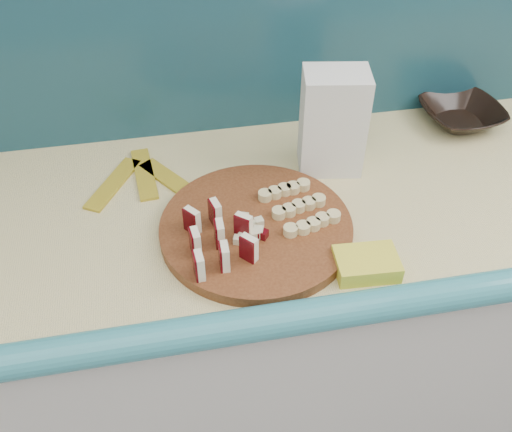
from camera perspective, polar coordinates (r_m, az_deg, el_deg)
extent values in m
cube|color=silver|center=(1.51, -5.85, -12.92)|extent=(2.20, 0.60, 0.88)
cube|color=#E4D386|center=(1.16, -7.40, -0.10)|extent=(2.20, 0.60, 0.03)
cube|color=teal|center=(0.96, -5.75, -12.09)|extent=(2.20, 0.06, 0.03)
cube|color=teal|center=(1.26, -9.75, 17.78)|extent=(2.20, 0.02, 0.50)
cylinder|color=#4C2410|center=(1.09, 0.00, -1.22)|extent=(0.46, 0.46, 0.02)
cube|color=#F7E9C5|center=(0.98, -5.63, -4.94)|extent=(0.02, 0.03, 0.05)
cube|color=#400409|center=(0.98, -6.09, -5.10)|extent=(0.01, 0.03, 0.05)
cube|color=#F7E9C5|center=(1.02, -6.01, -2.59)|extent=(0.02, 0.03, 0.05)
cube|color=#400409|center=(1.02, -6.44, -2.74)|extent=(0.01, 0.03, 0.05)
cube|color=#F7E9C5|center=(1.06, -6.35, -0.42)|extent=(0.02, 0.03, 0.05)
cube|color=#400409|center=(1.06, -6.76, -0.56)|extent=(0.01, 0.03, 0.05)
cube|color=#F7E9C5|center=(0.99, -3.11, -4.06)|extent=(0.02, 0.03, 0.05)
cube|color=#400409|center=(0.99, -3.55, -4.21)|extent=(0.01, 0.03, 0.05)
cube|color=#F7E9C5|center=(1.03, -3.58, -1.77)|extent=(0.02, 0.03, 0.05)
cube|color=#400409|center=(1.03, -4.01, -1.91)|extent=(0.01, 0.03, 0.05)
cube|color=#F7E9C5|center=(1.07, -4.02, 0.35)|extent=(0.02, 0.03, 0.05)
cube|color=#400409|center=(1.07, -4.43, 0.21)|extent=(0.01, 0.03, 0.05)
cube|color=#F7E9C5|center=(1.00, -0.66, -3.19)|extent=(0.02, 0.03, 0.05)
cube|color=#400409|center=(1.00, -1.09, -3.34)|extent=(0.01, 0.03, 0.05)
cube|color=#F7E9C5|center=(1.04, -1.22, -0.96)|extent=(0.02, 0.03, 0.05)
cube|color=#400409|center=(1.04, -1.64, -1.10)|extent=(0.01, 0.03, 0.05)
cube|color=beige|center=(1.07, -0.69, -0.66)|extent=(0.02, 0.02, 0.02)
cube|color=beige|center=(1.08, -0.73, -0.28)|extent=(0.02, 0.02, 0.02)
cube|color=#400409|center=(1.09, -1.38, -0.01)|extent=(0.02, 0.02, 0.02)
cube|color=beige|center=(1.07, -1.48, -0.59)|extent=(0.02, 0.02, 0.02)
cube|color=beige|center=(1.07, -1.96, -0.85)|extent=(0.02, 0.02, 0.02)
cube|color=beige|center=(1.06, -1.97, -1.43)|extent=(0.02, 0.02, 0.02)
cube|color=beige|center=(1.06, -1.11, -1.20)|extent=(0.02, 0.02, 0.02)
cube|color=beige|center=(1.06, -0.47, -1.34)|extent=(0.02, 0.02, 0.02)
cube|color=#400409|center=(1.07, 0.29, -1.01)|extent=(0.02, 0.02, 0.02)
cylinder|color=#D7C383|center=(1.06, 3.58, -1.52)|extent=(0.03, 0.03, 0.02)
cylinder|color=#D7C383|center=(1.07, 4.61, -1.15)|extent=(0.03, 0.03, 0.02)
cylinder|color=#D7C383|center=(1.08, 5.63, -0.78)|extent=(0.03, 0.03, 0.02)
cylinder|color=#D7C383|center=(1.09, 6.63, -0.42)|extent=(0.03, 0.03, 0.02)
cylinder|color=#D7C383|center=(1.10, 7.62, -0.07)|extent=(0.03, 0.03, 0.02)
cylinder|color=#D7C383|center=(1.09, 2.16, 0.28)|extent=(0.03, 0.03, 0.02)
cylinder|color=#D7C383|center=(1.10, 3.18, 0.63)|extent=(0.03, 0.03, 0.02)
cylinder|color=#D7C383|center=(1.11, 4.18, 0.97)|extent=(0.03, 0.03, 0.02)
cylinder|color=#D7C383|center=(1.12, 5.16, 1.30)|extent=(0.03, 0.03, 0.02)
cylinder|color=#D7C383|center=(1.13, 6.13, 1.63)|extent=(0.03, 0.03, 0.02)
cylinder|color=#D7C383|center=(1.13, 0.84, 1.97)|extent=(0.03, 0.03, 0.02)
cylinder|color=#D7C383|center=(1.14, 1.83, 2.29)|extent=(0.03, 0.03, 0.02)
cylinder|color=#D7C383|center=(1.15, 2.81, 2.61)|extent=(0.03, 0.03, 0.02)
cylinder|color=#D7C383|center=(1.16, 3.77, 2.93)|extent=(0.03, 0.03, 0.02)
cylinder|color=#D7C383|center=(1.16, 4.72, 3.23)|extent=(0.03, 0.03, 0.02)
imported|color=black|center=(1.47, 19.82, 9.55)|extent=(0.20, 0.20, 0.05)
cube|color=silver|center=(1.20, 7.68, 9.28)|extent=(0.15, 0.11, 0.22)
cube|color=yellow|center=(1.04, 10.98, -4.73)|extent=(0.12, 0.08, 0.03)
cube|color=gold|center=(1.24, -14.09, 3.14)|extent=(0.12, 0.17, 0.01)
cube|color=gold|center=(1.25, -11.11, 4.16)|extent=(0.05, 0.18, 0.01)
cube|color=gold|center=(1.23, -8.49, 3.54)|extent=(0.13, 0.17, 0.01)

